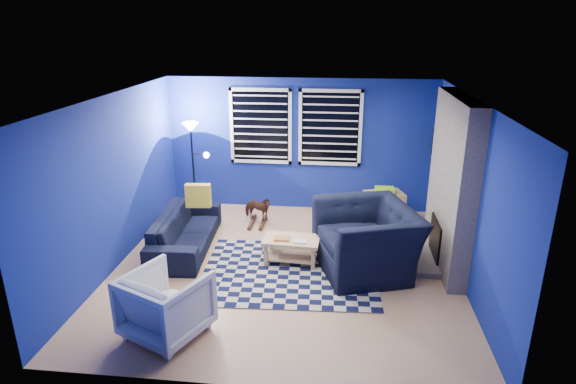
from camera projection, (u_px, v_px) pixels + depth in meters
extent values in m
plane|color=tan|center=(285.00, 268.00, 7.15)|extent=(5.00, 5.00, 0.00)
plane|color=white|center=(285.00, 98.00, 6.32)|extent=(5.00, 5.00, 0.00)
plane|color=navy|center=(300.00, 145.00, 9.08)|extent=(5.00, 0.00, 5.00)
plane|color=navy|center=(115.00, 182.00, 6.99)|extent=(0.00, 5.00, 5.00)
plane|color=navy|center=(469.00, 195.00, 6.47)|extent=(0.00, 5.00, 5.00)
cube|color=gray|center=(452.00, 183.00, 6.96)|extent=(0.26, 2.00, 2.50)
cube|color=black|center=(435.00, 239.00, 7.27)|extent=(0.04, 0.70, 0.60)
cube|color=gray|center=(425.00, 257.00, 7.39)|extent=(0.50, 1.20, 0.08)
cube|color=black|center=(261.00, 126.00, 9.02)|extent=(1.05, 0.02, 1.30)
cube|color=white|center=(260.00, 90.00, 8.78)|extent=(1.17, 0.05, 0.06)
cube|color=white|center=(261.00, 161.00, 9.24)|extent=(1.17, 0.05, 0.06)
cube|color=black|center=(330.00, 128.00, 8.88)|extent=(1.05, 0.02, 1.30)
cube|color=white|center=(331.00, 91.00, 8.65)|extent=(1.17, 0.05, 0.06)
cube|color=white|center=(329.00, 163.00, 9.10)|extent=(1.17, 0.05, 0.06)
cube|color=black|center=(439.00, 148.00, 8.30)|extent=(0.06, 1.00, 0.58)
cube|color=black|center=(437.00, 147.00, 8.31)|extent=(0.01, 0.92, 0.50)
cube|color=black|center=(289.00, 271.00, 7.03)|extent=(2.59, 2.11, 0.02)
imported|color=black|center=(186.00, 230.00, 7.70)|extent=(2.07, 0.92, 0.59)
imported|color=black|center=(366.00, 239.00, 6.97)|extent=(1.79, 1.67, 0.95)
imported|color=gray|center=(166.00, 304.00, 5.52)|extent=(1.12, 1.14, 0.78)
imported|color=#472B17|center=(257.00, 209.00, 8.59)|extent=(0.39, 0.59, 0.46)
cube|color=tan|center=(291.00, 240.00, 7.18)|extent=(0.86, 0.53, 0.06)
cube|color=tan|center=(291.00, 256.00, 7.27)|extent=(0.78, 0.45, 0.03)
cube|color=#BA6535|center=(282.00, 239.00, 7.14)|extent=(0.23, 0.17, 0.03)
cube|color=silver|center=(300.00, 241.00, 7.05)|extent=(0.19, 0.14, 0.03)
cube|color=tan|center=(266.00, 256.00, 7.11)|extent=(0.06, 0.06, 0.33)
cube|color=tan|center=(314.00, 259.00, 7.03)|extent=(0.06, 0.06, 0.33)
cube|color=tan|center=(270.00, 246.00, 7.45)|extent=(0.06, 0.06, 0.33)
cube|color=tan|center=(315.00, 248.00, 7.38)|extent=(0.06, 0.06, 0.33)
cube|color=tan|center=(384.00, 207.00, 8.72)|extent=(0.77, 0.63, 0.56)
cube|color=black|center=(384.00, 207.00, 8.72)|extent=(0.67, 0.56, 0.44)
cube|color=#93DD1A|center=(385.00, 190.00, 8.61)|extent=(0.40, 0.35, 0.09)
cylinder|color=black|center=(196.00, 213.00, 9.16)|extent=(0.22, 0.22, 0.03)
cylinder|color=black|center=(194.00, 172.00, 8.89)|extent=(0.03, 0.03, 1.63)
cone|color=white|center=(191.00, 127.00, 8.61)|extent=(0.29, 0.29, 0.16)
sphere|color=white|center=(206.00, 155.00, 8.70)|extent=(0.11, 0.11, 0.11)
cube|color=gold|center=(198.00, 196.00, 7.81)|extent=(0.42, 0.16, 0.39)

